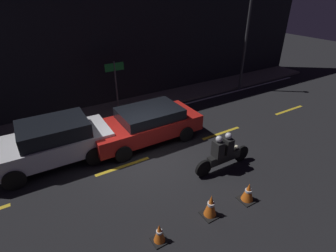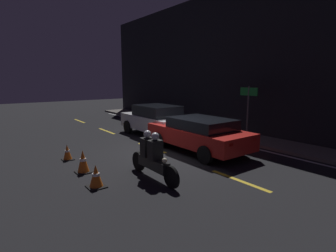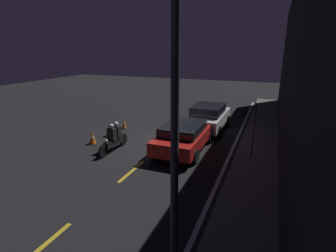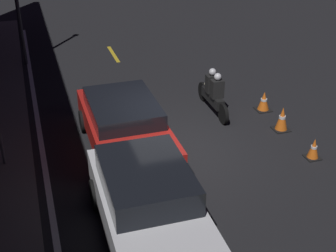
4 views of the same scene
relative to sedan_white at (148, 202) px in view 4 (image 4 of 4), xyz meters
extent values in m
plane|color=black|center=(2.95, -1.53, -0.82)|extent=(56.00, 56.00, 0.00)
cube|color=gold|center=(1.95, -1.53, -0.82)|extent=(2.00, 0.14, 0.01)
cube|color=gold|center=(6.45, -1.53, -0.82)|extent=(2.00, 0.14, 0.01)
cube|color=gold|center=(10.95, -1.53, -0.82)|extent=(2.00, 0.14, 0.01)
cube|color=silver|center=(2.95, 1.83, -0.82)|extent=(25.20, 0.14, 0.01)
cube|color=silver|center=(-0.05, 0.00, -0.14)|extent=(4.09, 1.86, 0.69)
cube|color=black|center=(0.15, 0.00, 0.46)|extent=(2.26, 1.65, 0.52)
cube|color=red|center=(1.94, -0.61, 0.03)|extent=(0.06, 0.20, 0.10)
cube|color=red|center=(1.96, 0.56, 0.03)|extent=(0.06, 0.20, 0.10)
cylinder|color=black|center=(1.20, -0.90, -0.48)|extent=(0.68, 0.19, 0.68)
cylinder|color=black|center=(1.22, 0.87, -0.48)|extent=(0.68, 0.19, 0.68)
cube|color=red|center=(3.45, -0.33, -0.20)|extent=(4.35, 1.88, 0.62)
cube|color=black|center=(3.66, -0.33, 0.31)|extent=(2.40, 1.69, 0.40)
cube|color=red|center=(5.59, -0.94, -0.04)|extent=(0.06, 0.20, 0.10)
cube|color=red|center=(5.59, 0.29, -0.04)|extent=(0.06, 0.20, 0.10)
cylinder|color=black|center=(2.10, -1.25, -0.51)|extent=(0.63, 0.18, 0.63)
cylinder|color=black|center=(2.10, 0.59, -0.51)|extent=(0.63, 0.18, 0.63)
cylinder|color=black|center=(4.80, -1.25, -0.51)|extent=(0.63, 0.18, 0.63)
cylinder|color=black|center=(4.80, 0.59, -0.51)|extent=(0.63, 0.18, 0.63)
cylinder|color=black|center=(5.72, -3.39, -0.52)|extent=(0.60, 0.08, 0.60)
cylinder|color=black|center=(4.03, -3.38, -0.52)|extent=(0.60, 0.10, 0.60)
cube|color=black|center=(4.88, -3.39, -0.37)|extent=(1.29, 0.25, 0.30)
sphere|color=#F2EABF|center=(5.42, -3.39, -0.14)|extent=(0.14, 0.14, 0.14)
cube|color=black|center=(4.98, -3.39, 0.05)|extent=(0.28, 0.36, 0.55)
sphere|color=silver|center=(4.98, -3.39, 0.44)|extent=(0.22, 0.22, 0.22)
cube|color=black|center=(4.58, -3.38, 0.05)|extent=(0.28, 0.36, 0.55)
sphere|color=silver|center=(4.58, -3.38, 0.44)|extent=(0.22, 0.22, 0.22)
cube|color=black|center=(1.55, -4.82, -0.81)|extent=(0.38, 0.38, 0.03)
cone|color=orange|center=(1.55, -4.82, -0.53)|extent=(0.29, 0.29, 0.54)
cylinder|color=white|center=(1.55, -4.82, -0.50)|extent=(0.16, 0.16, 0.06)
cube|color=black|center=(3.16, -4.81, -0.81)|extent=(0.45, 0.45, 0.03)
cone|color=orange|center=(3.16, -4.81, -0.45)|extent=(0.35, 0.35, 0.68)
cylinder|color=white|center=(3.16, -4.81, -0.42)|extent=(0.19, 0.19, 0.08)
cube|color=black|center=(4.46, -4.93, -0.81)|extent=(0.46, 0.46, 0.03)
cone|color=orange|center=(4.46, -4.93, -0.50)|extent=(0.36, 0.36, 0.58)
cylinder|color=white|center=(4.46, -4.93, -0.47)|extent=(0.20, 0.20, 0.07)
camera|label=1|loc=(-0.52, -8.66, 4.80)|focal=28.00mm
camera|label=2|loc=(10.83, -7.34, 1.98)|focal=28.00mm
camera|label=3|loc=(14.70, 3.33, 3.89)|focal=28.00mm
camera|label=4|loc=(-7.11, 1.85, 5.64)|focal=50.00mm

